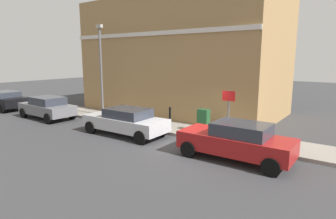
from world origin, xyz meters
TOP-DOWN VIEW (x-y plane):
  - ground at (0.00, 0.00)m, footprint 80.00×80.00m
  - sidewalk at (2.09, 6.00)m, footprint 2.23×30.00m
  - corner_building at (6.81, 4.55)m, footprint 7.32×13.10m
  - car_red at (-0.34, -2.40)m, footprint 1.81×4.26m
  - car_silver at (-0.23, 3.47)m, footprint 1.91×4.46m
  - car_grey at (-0.34, 10.26)m, footprint 1.90×4.07m
  - car_black at (-0.40, 15.92)m, footprint 2.01×4.17m
  - utility_cabinet at (2.13, 0.36)m, footprint 0.46×0.61m
  - bollard_near_cabinet at (2.23, 2.51)m, footprint 0.14×0.14m
  - bollard_far_kerb at (1.22, 3.84)m, footprint 0.14×0.14m
  - street_sign at (1.31, -1.31)m, footprint 0.08×0.60m
  - lamppost at (2.09, 7.80)m, footprint 0.20×0.44m

SIDE VIEW (x-z plane):
  - ground at x=0.00m, z-range 0.00..0.00m
  - sidewalk at x=2.09m, z-range 0.00..0.15m
  - utility_cabinet at x=2.13m, z-range 0.11..1.26m
  - bollard_near_cabinet at x=2.23m, z-range 0.19..1.22m
  - bollard_far_kerb at x=1.22m, z-range 0.19..1.22m
  - car_silver at x=-0.23m, z-range 0.04..1.41m
  - car_black at x=-0.40m, z-range 0.05..1.42m
  - car_grey at x=-0.34m, z-range 0.04..1.45m
  - car_red at x=-0.34m, z-range 0.03..1.49m
  - street_sign at x=1.31m, z-range 0.51..2.81m
  - lamppost at x=2.09m, z-range 0.44..6.16m
  - corner_building at x=6.81m, z-range 0.00..7.63m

